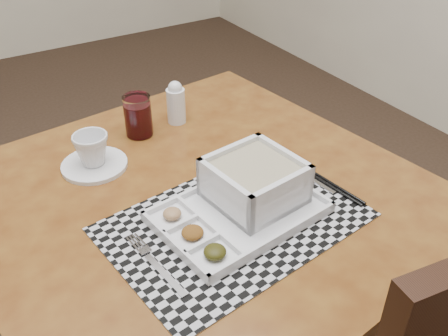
{
  "coord_description": "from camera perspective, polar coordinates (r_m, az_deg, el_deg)",
  "views": [
    {
      "loc": [
        0.33,
        -1.07,
        1.32
      ],
      "look_at": [
        0.77,
        -0.36,
        0.76
      ],
      "focal_mm": 40.0,
      "sensor_mm": 36.0,
      "label": 1
    }
  ],
  "objects": [
    {
      "name": "serving_tray",
      "position": [
        1.0,
        2.87,
        -2.74
      ],
      "size": [
        0.34,
        0.26,
        0.1
      ],
      "color": "silver",
      "rests_on": "placemat"
    },
    {
      "name": "fork",
      "position": [
        0.91,
        -7.81,
        -10.61
      ],
      "size": [
        0.04,
        0.19,
        0.0
      ],
      "color": "silver",
      "rests_on": "placemat"
    },
    {
      "name": "spoon",
      "position": [
        1.15,
        7.45,
        0.41
      ],
      "size": [
        0.04,
        0.18,
        0.01
      ],
      "color": "silver",
      "rests_on": "placemat"
    },
    {
      "name": "chopsticks",
      "position": [
        1.12,
        10.91,
        -1.14
      ],
      "size": [
        0.05,
        0.24,
        0.01
      ],
      "color": "black",
      "rests_on": "placemat"
    },
    {
      "name": "juice_glass",
      "position": [
        1.26,
        -9.79,
        5.73
      ],
      "size": [
        0.07,
        0.07,
        0.11
      ],
      "color": "white",
      "rests_on": "dining_table"
    },
    {
      "name": "creamer_bottle",
      "position": [
        1.3,
        -5.52,
        7.44
      ],
      "size": [
        0.05,
        0.05,
        0.12
      ],
      "color": "silver",
      "rests_on": "dining_table"
    },
    {
      "name": "cup",
      "position": [
        1.16,
        -14.87,
        2.07
      ],
      "size": [
        0.09,
        0.09,
        0.07
      ],
      "primitive_type": "imported",
      "rotation": [
        0.0,
        0.0,
        -0.13
      ],
      "color": "silver",
      "rests_on": "saucer"
    },
    {
      "name": "saucer",
      "position": [
        1.18,
        -14.58,
        0.34
      ],
      "size": [
        0.15,
        0.15,
        0.01
      ],
      "primitive_type": "cylinder",
      "color": "silver",
      "rests_on": "dining_table"
    },
    {
      "name": "dining_table",
      "position": [
        1.11,
        -2.84,
        -5.56
      ],
      "size": [
        1.01,
        1.01,
        0.68
      ],
      "color": "#50240E",
      "rests_on": "ground"
    },
    {
      "name": "placemat",
      "position": [
        0.99,
        1.21,
        -6.15
      ],
      "size": [
        0.52,
        0.39,
        0.0
      ],
      "primitive_type": "cube",
      "rotation": [
        0.0,
        0.0,
        0.12
      ],
      "color": "#ACACB4",
      "rests_on": "dining_table"
    }
  ]
}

